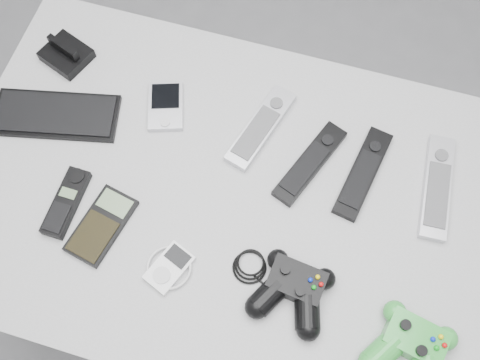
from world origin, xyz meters
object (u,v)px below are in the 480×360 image
(remote_black_b, at_px, (363,173))
(remote_black_a, at_px, (310,163))
(remote_silver_b, at_px, (437,187))
(mp3_player, at_px, (169,268))
(desk, at_px, (236,209))
(pda_keyboard, at_px, (56,115))
(controller_green, at_px, (412,346))
(pda, at_px, (166,106))
(cordless_handset, at_px, (66,202))
(calculator, at_px, (101,225))
(controller_black, at_px, (294,289))
(remote_silver_a, at_px, (261,127))

(remote_black_b, bearing_deg, remote_black_a, -164.84)
(remote_silver_b, height_order, mp3_player, remote_silver_b)
(desk, height_order, mp3_player, mp3_player)
(pda_keyboard, height_order, controller_green, controller_green)
(pda, xyz_separation_m, cordless_handset, (-0.11, -0.26, 0.00))
(remote_black_b, height_order, cordless_handset, cordless_handset)
(calculator, bearing_deg, remote_black_b, 40.33)
(desk, bearing_deg, controller_green, -26.71)
(pda_keyboard, distance_m, controller_black, 0.61)
(remote_silver_a, bearing_deg, remote_silver_b, 11.46)
(controller_black, height_order, controller_green, controller_green)
(pda_keyboard, bearing_deg, remote_silver_b, -8.00)
(remote_black_b, height_order, mp3_player, remote_black_b)
(pda, height_order, calculator, pda)
(desk, distance_m, remote_black_b, 0.27)
(calculator, distance_m, controller_black, 0.39)
(pda_keyboard, xyz_separation_m, controller_black, (0.57, -0.22, 0.02))
(pda, xyz_separation_m, remote_black_a, (0.32, -0.04, 0.00))
(remote_silver_a, xyz_separation_m, controller_black, (0.15, -0.31, 0.01))
(mp3_player, bearing_deg, desk, 87.32)
(desk, relative_size, cordless_handset, 7.99)
(remote_silver_b, distance_m, calculator, 0.66)
(mp3_player, relative_size, controller_black, 0.38)
(calculator, relative_size, controller_black, 0.63)
(pda_keyboard, bearing_deg, pda, 8.89)
(remote_silver_a, height_order, controller_black, controller_black)
(remote_black_b, bearing_deg, remote_silver_a, 179.95)
(remote_black_a, bearing_deg, pda_keyboard, -154.17)
(desk, height_order, controller_green, controller_green)
(cordless_handset, xyz_separation_m, calculator, (0.08, -0.02, -0.00))
(pda_keyboard, bearing_deg, remote_silver_a, -0.13)
(pda, distance_m, mp3_player, 0.35)
(remote_black_a, bearing_deg, remote_black_b, 26.10)
(remote_black_b, bearing_deg, calculator, -141.03)
(pda_keyboard, bearing_deg, desk, -21.83)
(remote_black_a, height_order, controller_green, controller_green)
(desk, height_order, controller_black, controller_black)
(remote_silver_b, relative_size, calculator, 1.47)
(pda, height_order, controller_black, controller_black)
(controller_black, bearing_deg, pda_keyboard, 165.55)
(pda, relative_size, mp3_player, 1.23)
(controller_black, xyz_separation_m, controller_green, (0.22, -0.04, 0.00))
(remote_silver_b, bearing_deg, remote_black_a, -178.75)
(remote_black_a, bearing_deg, cordless_handset, -132.06)
(remote_black_b, xyz_separation_m, controller_black, (-0.08, -0.27, 0.01))
(remote_silver_b, xyz_separation_m, mp3_player, (-0.45, -0.30, -0.00))
(cordless_handset, xyz_separation_m, controller_black, (0.47, -0.04, 0.01))
(calculator, height_order, controller_green, controller_green)
(remote_silver_a, xyz_separation_m, remote_black_a, (0.12, -0.05, -0.00))
(remote_black_a, distance_m, mp3_player, 0.35)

